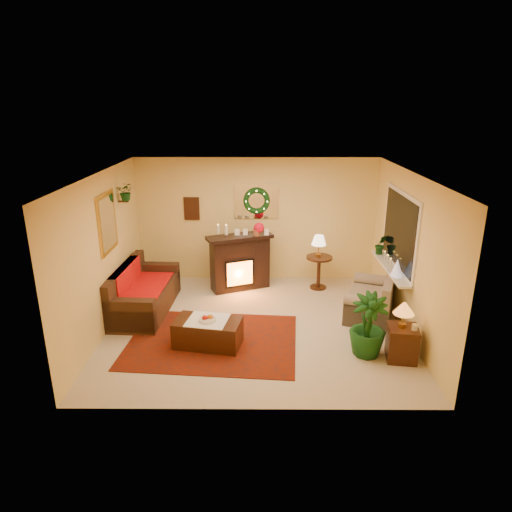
{
  "coord_description": "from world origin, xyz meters",
  "views": [
    {
      "loc": [
        0.05,
        -7.05,
        3.67
      ],
      "look_at": [
        0.0,
        0.35,
        1.15
      ],
      "focal_mm": 32.0,
      "sensor_mm": 36.0,
      "label": 1
    }
  ],
  "objects_px": {
    "fireplace": "(240,263)",
    "loveseat": "(371,292)",
    "side_table_round": "(319,273)",
    "coffee_table": "(208,333)",
    "sofa": "(145,288)",
    "end_table_square": "(402,343)"
  },
  "relations": [
    {
      "from": "fireplace",
      "to": "side_table_round",
      "type": "height_order",
      "value": "fireplace"
    },
    {
      "from": "fireplace",
      "to": "end_table_square",
      "type": "height_order",
      "value": "fireplace"
    },
    {
      "from": "sofa",
      "to": "fireplace",
      "type": "distance_m",
      "value": 2.0
    },
    {
      "from": "loveseat",
      "to": "side_table_round",
      "type": "xyz_separation_m",
      "value": [
        -0.78,
        1.21,
        -0.09
      ]
    },
    {
      "from": "loveseat",
      "to": "end_table_square",
      "type": "distance_m",
      "value": 1.54
    },
    {
      "from": "fireplace",
      "to": "loveseat",
      "type": "relative_size",
      "value": 0.9
    },
    {
      "from": "fireplace",
      "to": "loveseat",
      "type": "height_order",
      "value": "fireplace"
    },
    {
      "from": "coffee_table",
      "to": "sofa",
      "type": "bearing_deg",
      "value": 145.69
    },
    {
      "from": "fireplace",
      "to": "end_table_square",
      "type": "bearing_deg",
      "value": -69.64
    },
    {
      "from": "fireplace",
      "to": "side_table_round",
      "type": "distance_m",
      "value": 1.63
    },
    {
      "from": "end_table_square",
      "to": "coffee_table",
      "type": "xyz_separation_m",
      "value": [
        -2.93,
        0.39,
        -0.06
      ]
    },
    {
      "from": "side_table_round",
      "to": "end_table_square",
      "type": "distance_m",
      "value": 2.88
    },
    {
      "from": "loveseat",
      "to": "sofa",
      "type": "bearing_deg",
      "value": -161.45
    },
    {
      "from": "loveseat",
      "to": "coffee_table",
      "type": "xyz_separation_m",
      "value": [
        -2.81,
        -1.14,
        -0.21
      ]
    },
    {
      "from": "loveseat",
      "to": "coffee_table",
      "type": "bearing_deg",
      "value": -137.42
    },
    {
      "from": "loveseat",
      "to": "coffee_table",
      "type": "height_order",
      "value": "loveseat"
    },
    {
      "from": "loveseat",
      "to": "side_table_round",
      "type": "bearing_deg",
      "value": 143.47
    },
    {
      "from": "sofa",
      "to": "fireplace",
      "type": "relative_size",
      "value": 1.68
    },
    {
      "from": "loveseat",
      "to": "side_table_round",
      "type": "distance_m",
      "value": 1.44
    },
    {
      "from": "loveseat",
      "to": "end_table_square",
      "type": "height_order",
      "value": "loveseat"
    },
    {
      "from": "fireplace",
      "to": "side_table_round",
      "type": "relative_size",
      "value": 1.7
    },
    {
      "from": "fireplace",
      "to": "coffee_table",
      "type": "xyz_separation_m",
      "value": [
        -0.42,
        -2.33,
        -0.34
      ]
    }
  ]
}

